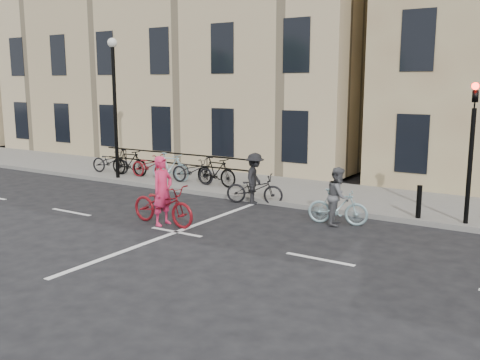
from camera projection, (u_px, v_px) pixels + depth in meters
The scene contains 11 objects.
ground at pixel (176, 232), 13.72m from camera, with size 120.00×120.00×0.00m, color black.
sidewalk at pixel (194, 179), 20.80m from camera, with size 46.00×4.00×0.15m, color slate.
building_west at pixel (198, 57), 28.34m from camera, with size 20.00×10.00×10.00m, color tan.
building_far at pixel (4, 70), 37.42m from camera, with size 12.00×10.00×9.00m, color tan.
traffic_light at pixel (472, 136), 13.60m from camera, with size 0.18×0.30×3.90m.
lamp_post at pixel (114, 91), 20.18m from camera, with size 0.36×0.36×5.28m.
bollard_east at pixel (419, 202), 14.50m from camera, with size 0.14×0.14×0.90m, color black.
parked_bikes at pixel (159, 166), 20.38m from camera, with size 7.25×1.23×1.05m.
cyclist_pink at pixel (163, 201), 14.35m from camera, with size 2.13×0.83×1.87m.
cyclist_grey at pixel (338, 202), 14.36m from camera, with size 1.68×0.87×1.57m.
cyclist_dark at pixel (255, 184), 16.84m from camera, with size 1.93×1.18×1.62m.
Camera 1 is at (8.50, -10.30, 3.78)m, focal length 40.00 mm.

